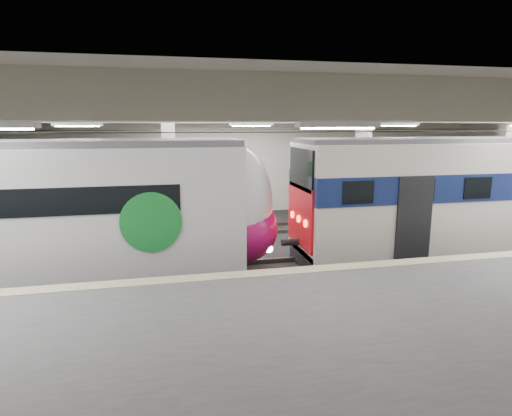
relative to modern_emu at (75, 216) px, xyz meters
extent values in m
cube|color=black|center=(5.94, 0.00, -2.26)|extent=(36.00, 24.00, 0.10)
cube|color=silver|center=(5.94, 0.00, 3.34)|extent=(36.00, 24.00, 0.20)
cube|color=beige|center=(5.94, 10.00, 0.54)|extent=(30.00, 0.10, 5.50)
cube|color=beige|center=(5.94, -10.00, 0.54)|extent=(30.00, 0.10, 5.50)
cube|color=#4F4F52|center=(5.94, -6.50, -1.66)|extent=(30.00, 7.00, 1.10)
cube|color=#C0B688|center=(5.94, -3.25, -1.10)|extent=(30.00, 0.50, 0.02)
cube|color=beige|center=(2.94, 3.00, 0.54)|extent=(0.50, 0.50, 5.50)
cube|color=beige|center=(10.94, 3.00, 0.54)|extent=(0.50, 0.50, 5.50)
cube|color=beige|center=(17.94, 3.00, 0.54)|extent=(0.50, 0.50, 5.50)
cube|color=beige|center=(5.94, 0.00, 3.04)|extent=(30.00, 18.00, 0.50)
cube|color=#59544C|center=(5.94, 0.00, -2.13)|extent=(30.00, 1.52, 0.16)
cube|color=#59544C|center=(5.94, 5.50, -2.13)|extent=(30.00, 1.52, 0.16)
cylinder|color=black|center=(5.94, 0.00, 2.49)|extent=(30.00, 0.03, 0.03)
cylinder|color=black|center=(5.94, 5.50, 2.49)|extent=(30.00, 0.03, 0.03)
cube|color=white|center=(5.94, -2.00, 2.71)|extent=(26.00, 8.40, 0.12)
cube|color=silver|center=(-1.24, 0.00, 0.19)|extent=(12.64, 2.82, 3.79)
ellipsoid|color=silver|center=(5.08, 0.00, 0.19)|extent=(2.24, 2.76, 3.72)
ellipsoid|color=#AE0E57|center=(5.20, 0.00, -0.65)|extent=(2.37, 2.82, 2.28)
cylinder|color=#17812F|center=(2.30, -1.44, 0.00)|extent=(1.75, 0.06, 1.75)
cube|color=#4C4C51|center=(-1.24, 0.00, 2.18)|extent=(12.64, 2.31, 0.20)
cube|color=black|center=(-1.24, 0.00, -1.86)|extent=(12.64, 1.97, 0.70)
cube|color=beige|center=(13.98, 0.00, 0.20)|extent=(13.40, 2.94, 3.81)
cube|color=navy|center=(13.98, 0.00, 0.66)|extent=(13.44, 3.00, 0.93)
cube|color=red|center=(7.24, 0.00, -0.34)|extent=(0.08, 2.50, 2.10)
cube|color=black|center=(7.24, 0.00, 1.27)|extent=(0.08, 2.35, 1.37)
cube|color=#4C4C51|center=(13.98, 0.00, 2.18)|extent=(13.40, 2.29, 0.16)
cube|color=black|center=(13.98, 0.00, -1.86)|extent=(13.40, 2.06, 0.70)
cube|color=silver|center=(-2.06, 5.50, 0.07)|extent=(13.11, 2.69, 3.56)
cube|color=#17812F|center=(-2.06, 5.50, 0.54)|extent=(13.15, 2.75, 0.75)
cube|color=#4C4C51|center=(-2.06, 5.50, 1.94)|extent=(13.11, 2.22, 0.16)
cube|color=black|center=(-2.06, 5.50, -1.91)|extent=(13.11, 2.41, 0.60)
camera|label=1|loc=(2.67, -13.67, 2.76)|focal=30.00mm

